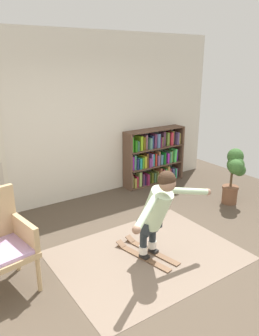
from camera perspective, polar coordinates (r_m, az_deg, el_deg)
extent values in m
plane|color=#4D4134|center=(4.26, 7.19, -16.39)|extent=(7.20, 7.20, 0.00)
cube|color=silver|center=(5.79, -9.55, 8.44)|extent=(6.00, 0.10, 2.90)
cube|color=#7D6B5C|center=(4.41, 3.17, -14.88)|extent=(2.30, 1.75, 0.01)
cube|color=brown|center=(6.27, -0.32, 1.10)|extent=(0.04, 0.30, 1.12)
cube|color=brown|center=(7.05, 8.45, 2.84)|extent=(0.04, 0.30, 1.12)
cube|color=brown|center=(6.81, 4.21, -2.43)|extent=(1.29, 0.30, 0.02)
cube|color=brown|center=(6.69, 4.28, 0.52)|extent=(1.29, 0.30, 0.02)
cube|color=brown|center=(6.59, 4.36, 3.56)|extent=(1.29, 0.30, 0.02)
cube|color=brown|center=(6.51, 4.44, 6.69)|extent=(1.29, 0.30, 0.02)
cube|color=tan|center=(6.42, 0.12, -2.36)|extent=(0.06, 0.15, 0.26)
cube|color=#A19141|center=(6.48, 0.60, -2.50)|extent=(0.06, 0.21, 0.19)
cube|color=#B32443|center=(6.52, 1.00, -2.27)|extent=(0.03, 0.19, 0.21)
cube|color=#99BF60|center=(6.52, 1.60, -1.88)|extent=(0.06, 0.16, 0.29)
cube|color=#5C2F57|center=(6.58, 2.01, -1.92)|extent=(0.03, 0.22, 0.24)
cube|color=#2C2351|center=(6.64, 2.33, -2.03)|extent=(0.03, 0.21, 0.18)
cube|color=maroon|center=(6.64, 2.79, -1.85)|extent=(0.06, 0.23, 0.23)
cube|color=#1F4D13|center=(6.70, 3.11, -1.71)|extent=(0.04, 0.17, 0.22)
cube|color=#4B5718|center=(6.73, 3.66, -1.60)|extent=(0.06, 0.16, 0.22)
cube|color=#456E46|center=(6.77, 4.13, -1.57)|extent=(0.04, 0.16, 0.20)
cube|color=olive|center=(6.81, 4.47, -1.34)|extent=(0.03, 0.22, 0.23)
cube|color=brown|center=(6.81, 4.96, -1.06)|extent=(0.06, 0.23, 0.30)
cube|color=#CECA7D|center=(6.88, 5.19, -1.24)|extent=(0.05, 0.14, 0.21)
cube|color=#8E2E46|center=(6.90, 5.58, -1.06)|extent=(0.03, 0.19, 0.24)
cube|color=#2F7536|center=(6.93, 5.91, -0.92)|extent=(0.04, 0.20, 0.26)
cube|color=tan|center=(6.96, 6.27, -0.67)|extent=(0.05, 0.24, 0.29)
cube|color=#8F2E40|center=(7.01, 6.60, -0.81)|extent=(0.04, 0.22, 0.23)
cube|color=#454D7D|center=(7.04, 7.19, -0.79)|extent=(0.06, 0.19, 0.22)
cube|color=#43B885|center=(7.10, 7.60, -0.70)|extent=(0.03, 0.22, 0.21)
cube|color=#BB3CAC|center=(7.16, 7.86, -0.65)|extent=(0.05, 0.15, 0.19)
cube|color=#497839|center=(6.31, -0.07, 0.83)|extent=(0.03, 0.15, 0.27)
cube|color=purple|center=(6.34, 0.30, 0.90)|extent=(0.04, 0.16, 0.27)
cube|color=#4C9274|center=(6.36, 0.62, 1.08)|extent=(0.04, 0.18, 0.29)
cube|color=navy|center=(6.40, 0.98, 0.82)|extent=(0.04, 0.22, 0.21)
cube|color=teal|center=(6.43, 1.50, 0.91)|extent=(0.05, 0.22, 0.21)
cube|color=#53A923|center=(6.47, 1.90, 1.01)|extent=(0.05, 0.23, 0.22)
cube|color=gold|center=(6.49, 2.33, 1.16)|extent=(0.05, 0.21, 0.24)
cube|color=#583719|center=(6.52, 2.62, 1.48)|extent=(0.04, 0.23, 0.29)
cube|color=#73347D|center=(6.55, 3.15, 1.08)|extent=(0.06, 0.22, 0.18)
cube|color=#8259A6|center=(6.59, 3.51, 1.52)|extent=(0.03, 0.21, 0.26)
cube|color=#1AABA7|center=(6.62, 3.77, 1.52)|extent=(0.04, 0.19, 0.24)
cube|color=red|center=(6.64, 4.13, 1.61)|extent=(0.03, 0.22, 0.25)
cube|color=slate|center=(6.67, 4.57, 1.45)|extent=(0.04, 0.23, 0.20)
cube|color=#9D734A|center=(6.70, 4.80, 1.88)|extent=(0.03, 0.19, 0.28)
cube|color=teal|center=(6.73, 5.25, 1.58)|extent=(0.07, 0.18, 0.20)
cube|color=#0E5D1A|center=(6.76, 5.66, 1.83)|extent=(0.04, 0.22, 0.25)
cube|color=#6B7BAF|center=(6.81, 5.81, 1.75)|extent=(0.03, 0.17, 0.20)
cube|color=#B82DC1|center=(6.84, 6.21, 1.86)|extent=(0.03, 0.24, 0.21)
cube|color=#4A9663|center=(6.87, 6.65, 2.04)|extent=(0.05, 0.23, 0.24)
cube|color=olive|center=(6.92, 6.94, 2.14)|extent=(0.04, 0.19, 0.24)
cube|color=#48CC60|center=(6.93, 7.50, 2.32)|extent=(0.06, 0.22, 0.28)
cube|color=#592381|center=(7.00, 7.84, 2.33)|extent=(0.05, 0.17, 0.25)
cube|color=green|center=(6.22, 0.00, 4.18)|extent=(0.06, 0.22, 0.29)
cube|color=#237015|center=(6.25, 0.63, 3.97)|extent=(0.05, 0.23, 0.23)
cube|color=#316149|center=(6.29, 1.16, 3.89)|extent=(0.06, 0.18, 0.19)
cube|color=#80B41F|center=(6.34, 1.64, 4.42)|extent=(0.06, 0.21, 0.28)
cube|color=brown|center=(6.38, 2.15, 4.39)|extent=(0.05, 0.20, 0.26)
cube|color=#905C6F|center=(6.42, 2.59, 4.62)|extent=(0.04, 0.18, 0.29)
cube|color=slate|center=(6.46, 3.23, 4.37)|extent=(0.05, 0.23, 0.22)
cube|color=navy|center=(6.51, 3.68, 4.61)|extent=(0.04, 0.17, 0.25)
cube|color=#693159|center=(6.55, 4.14, 4.81)|extent=(0.07, 0.19, 0.28)
cube|color=#5278A8|center=(6.56, 4.71, 4.84)|extent=(0.05, 0.19, 0.28)
cube|color=#581934|center=(6.61, 5.05, 4.61)|extent=(0.04, 0.23, 0.21)
cube|color=#85C423|center=(6.67, 5.35, 4.65)|extent=(0.05, 0.15, 0.19)
cube|color=#5E3754|center=(6.70, 5.76, 5.12)|extent=(0.06, 0.14, 0.29)
cube|color=olive|center=(6.75, 6.29, 5.13)|extent=(0.06, 0.20, 0.27)
cube|color=#BB2A3E|center=(6.79, 6.94, 5.16)|extent=(0.06, 0.19, 0.27)
cube|color=#A58B44|center=(6.85, 7.25, 5.31)|extent=(0.04, 0.15, 0.28)
cube|color=#4B3C68|center=(6.87, 7.91, 5.23)|extent=(0.05, 0.23, 0.25)
cube|color=#C8BF57|center=(6.92, 8.27, 5.15)|extent=(0.06, 0.15, 0.22)
cylinder|color=tan|center=(3.86, -15.50, -17.35)|extent=(0.06, 0.06, 0.42)
cylinder|color=tan|center=(4.26, -18.95, -14.03)|extent=(0.06, 0.06, 0.42)
cube|color=tan|center=(3.85, -21.21, -13.83)|extent=(0.69, 0.69, 0.06)
cube|color=#BE9BCE|center=(3.82, -21.30, -13.19)|extent=(0.62, 0.62, 0.04)
cube|color=tan|center=(3.85, -17.77, -10.47)|extent=(0.15, 0.56, 0.28)
cylinder|color=brown|center=(6.06, 17.02, -4.44)|extent=(0.26, 0.26, 0.31)
cylinder|color=brown|center=(6.01, 17.14, -3.23)|extent=(0.28, 0.28, 0.04)
cylinder|color=#4C3823|center=(5.94, 17.32, -1.44)|extent=(0.04, 0.04, 0.36)
sphere|color=#36612C|center=(5.79, 17.97, 0.18)|extent=(0.26, 0.26, 0.26)
sphere|color=#36612C|center=(5.94, 18.59, -0.33)|extent=(0.21, 0.21, 0.21)
sphere|color=#36612C|center=(5.97, 17.94, 1.93)|extent=(0.28, 0.28, 0.28)
sphere|color=#36612C|center=(5.93, 17.97, 0.52)|extent=(0.30, 0.30, 0.30)
cube|color=brown|center=(4.35, 2.38, -15.25)|extent=(0.27, 0.86, 0.01)
cube|color=brown|center=(4.56, -1.49, -13.03)|extent=(0.11, 0.13, 0.06)
cube|color=black|center=(4.32, 2.59, -15.08)|extent=(0.10, 0.13, 0.04)
cube|color=brown|center=(4.46, 3.95, -14.30)|extent=(0.27, 0.86, 0.01)
cube|color=brown|center=(4.67, 0.11, -12.20)|extent=(0.11, 0.13, 0.06)
cube|color=black|center=(4.44, 4.16, -14.13)|extent=(0.10, 0.13, 0.04)
cylinder|color=white|center=(4.29, 2.40, -14.00)|extent=(0.13, 0.13, 0.10)
cylinder|color=#20282D|center=(4.18, 2.43, -11.69)|extent=(0.11, 0.11, 0.30)
cylinder|color=#20282D|center=(4.12, 2.66, -10.35)|extent=(0.13, 0.13, 0.22)
cylinder|color=white|center=(4.41, 3.98, -13.07)|extent=(0.13, 0.13, 0.10)
cylinder|color=#20282D|center=(4.30, 4.04, -10.80)|extent=(0.11, 0.11, 0.30)
cylinder|color=#20282D|center=(4.24, 4.27, -9.48)|extent=(0.13, 0.13, 0.22)
cube|color=#20282D|center=(4.17, 3.48, -9.68)|extent=(0.33, 0.24, 0.14)
cylinder|color=beige|center=(4.00, 4.61, -7.06)|extent=(0.37, 0.50, 0.59)
sphere|color=#9C745D|center=(3.77, 6.59, -2.63)|extent=(0.24, 0.24, 0.20)
sphere|color=#382619|center=(3.76, 6.49, -2.03)|extent=(0.25, 0.25, 0.21)
cylinder|color=beige|center=(3.53, 2.90, -7.76)|extent=(0.53, 0.39, 0.20)
sphere|color=#9C745D|center=(3.33, 1.20, -10.70)|extent=(0.11, 0.11, 0.09)
cylinder|color=beige|center=(4.15, 10.42, -3.99)|extent=(0.59, 0.17, 0.20)
sphere|color=#9C745D|center=(4.33, 13.43, -4.08)|extent=(0.11, 0.11, 0.09)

